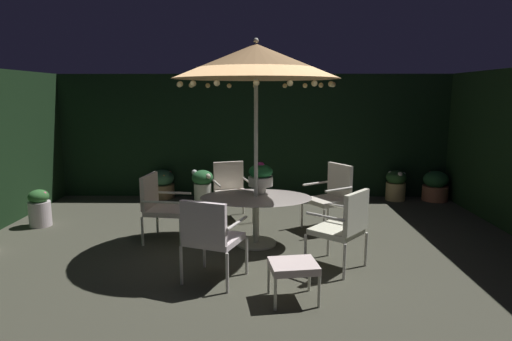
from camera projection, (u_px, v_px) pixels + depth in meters
The scene contains 16 objects.
ground_plane at pixel (249, 252), 6.08m from camera, with size 8.65×7.20×0.02m, color #424235.
hedge_backdrop_rear at pixel (254, 136), 9.25m from camera, with size 8.65×0.30×2.55m, color black.
patio_dining_table at pixel (256, 206), 6.27m from camera, with size 1.60×1.13×0.71m.
patio_umbrella at pixel (256, 62), 5.93m from camera, with size 2.29×2.29×2.89m.
centerpiece_planter at pixel (261, 176), 6.37m from camera, with size 0.36×0.36×0.47m.
patio_chair_north at pixel (332, 193), 7.00m from camera, with size 0.80×0.79×1.04m.
patio_chair_northeast at pixel (231, 187), 7.61m from camera, with size 0.75×0.78×0.97m.
patio_chair_east at pixel (161, 203), 6.47m from camera, with size 0.67×0.70×0.98m.
patio_chair_southeast at pixel (210, 234), 4.97m from camera, with size 0.77×0.75×0.99m.
patio_chair_south at pixel (344, 224), 5.37m from camera, with size 0.81×0.81×1.00m.
ottoman_footrest at pixel (293, 268), 4.58m from camera, with size 0.54×0.49×0.42m.
potted_plant_back_center at pixel (396, 185), 8.94m from camera, with size 0.41×0.41×0.61m.
potted_plant_left_near at pixel (435, 186), 8.91m from camera, with size 0.51×0.51×0.61m.
potted_plant_front_corner at pixel (203, 184), 8.77m from camera, with size 0.43×0.43×0.66m.
potted_plant_right_near at pixel (39, 208), 7.19m from camera, with size 0.35×0.35×0.61m.
potted_plant_back_right at pixel (162, 184), 9.13m from camera, with size 0.49×0.49×0.59m.
Camera 1 is at (0.16, -5.78, 2.16)m, focal length 30.79 mm.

